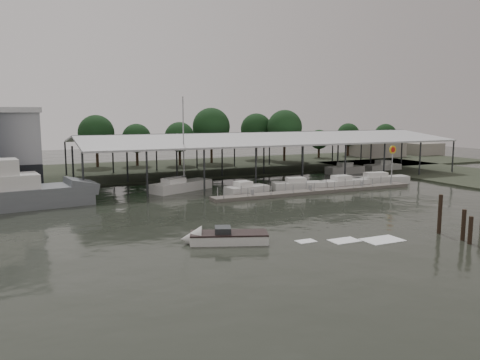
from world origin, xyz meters
name	(u,v)px	position (x,y,z in m)	size (l,w,h in m)	color
ground	(242,220)	(0.00, 0.00, 0.00)	(200.00, 200.00, 0.00)	black
land_strip_far	(139,170)	(0.00, 42.00, 0.10)	(140.00, 30.00, 0.30)	#33392B
covered_boat_shed	(264,137)	(17.00, 28.00, 6.13)	(58.24, 24.00, 6.96)	silver
floating_dock	(317,191)	(15.00, 10.00, 0.20)	(28.00, 2.00, 1.40)	#625E56
shell_fuel_sign	(392,158)	(27.00, 9.99, 3.93)	(1.10, 0.18, 5.55)	#96999C
distant_commercial_buildings	(392,149)	(59.03, 44.69, 1.84)	(22.00, 8.00, 4.00)	gray
grey_trawler	(10,194)	(-19.44, 14.88, 1.58)	(17.46, 6.60, 8.84)	slate
white_sailboat	(181,186)	(0.04, 18.47, 0.65)	(8.79, 5.90, 12.12)	silver
speedboat_underway	(222,238)	(-4.64, -6.23, 0.39)	(16.85, 7.83, 2.00)	silver
moored_cruiser_0	(246,189)	(6.48, 12.58, 0.61)	(5.64, 3.06, 1.70)	silver
moored_cruiser_1	(299,185)	(14.04, 12.77, 0.61)	(7.12, 3.83, 1.70)	silver
moored_cruiser_2	(344,183)	(20.62, 11.99, 0.61)	(6.81, 2.21, 1.70)	silver
moored_cruiser_3	(378,179)	(27.17, 12.84, 0.61)	(9.02, 3.79, 1.70)	silver
horizon_tree_line	(239,131)	(21.59, 47.67, 6.30)	(70.06, 12.25, 10.98)	black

